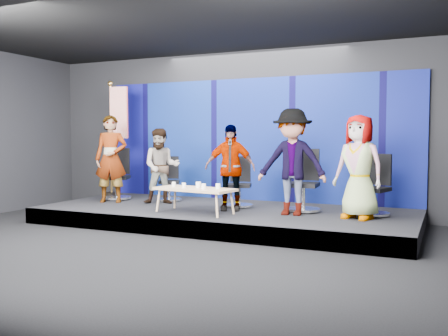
% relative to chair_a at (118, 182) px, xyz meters
% --- Properties ---
extents(ground, '(10.00, 10.00, 0.00)m').
position_rel_chair_a_xyz_m(ground, '(2.69, -2.82, -0.67)').
color(ground, black).
rests_on(ground, ground).
extents(room_walls, '(10.02, 8.02, 3.51)m').
position_rel_chair_a_xyz_m(room_walls, '(2.69, -2.82, 1.76)').
color(room_walls, black).
rests_on(room_walls, ground).
extents(riser, '(7.00, 3.00, 0.30)m').
position_rel_chair_a_xyz_m(riser, '(2.69, -0.32, -0.52)').
color(riser, black).
rests_on(riser, ground).
extents(backdrop, '(7.00, 0.08, 2.60)m').
position_rel_chair_a_xyz_m(backdrop, '(2.69, 1.13, 0.93)').
color(backdrop, '#0C085E').
rests_on(backdrop, riser).
extents(chair_a, '(0.82, 0.82, 1.11)m').
position_rel_chair_a_xyz_m(chair_a, '(0.00, 0.00, 0.00)').
color(chair_a, silver).
rests_on(chair_a, riser).
extents(panelist_a, '(0.77, 0.66, 1.80)m').
position_rel_chair_a_xyz_m(panelist_a, '(0.19, -0.47, 0.54)').
color(panelist_a, black).
rests_on(panelist_a, riser).
extents(chair_b, '(0.71, 0.71, 0.94)m').
position_rel_chair_a_xyz_m(chair_b, '(1.16, 0.23, -0.06)').
color(chair_b, silver).
rests_on(chair_b, riser).
extents(panelist_b, '(0.92, 0.85, 1.52)m').
position_rel_chair_a_xyz_m(panelist_b, '(1.27, -0.25, 0.40)').
color(panelist_b, black).
rests_on(panelist_b, riser).
extents(chair_c, '(0.68, 0.68, 0.97)m').
position_rel_chair_a_xyz_m(chair_c, '(2.87, 0.01, -0.05)').
color(chair_c, silver).
rests_on(chair_c, riser).
extents(panelist_c, '(1.00, 0.64, 1.58)m').
position_rel_chair_a_xyz_m(panelist_c, '(2.88, -0.49, 0.42)').
color(panelist_c, black).
rests_on(panelist_c, riser).
extents(chair_d, '(0.68, 0.68, 1.13)m').
position_rel_chair_a_xyz_m(chair_d, '(4.17, -0.06, 0.01)').
color(chair_d, silver).
rests_on(chair_d, riser).
extents(panelist_d, '(1.23, 0.75, 1.84)m').
position_rel_chair_a_xyz_m(panelist_d, '(4.09, -0.56, 0.55)').
color(panelist_d, black).
rests_on(panelist_d, riser).
extents(chair_e, '(0.75, 0.75, 1.06)m').
position_rel_chair_a_xyz_m(chair_e, '(5.39, -0.03, -0.02)').
color(chair_e, silver).
rests_on(chair_e, riser).
extents(panelist_e, '(0.96, 0.77, 1.71)m').
position_rel_chair_a_xyz_m(panelist_e, '(5.21, -0.50, 0.49)').
color(panelist_e, black).
rests_on(panelist_e, riser).
extents(coffee_table, '(1.53, 0.83, 0.45)m').
position_rel_chair_a_xyz_m(coffee_table, '(2.45, -1.07, 0.05)').
color(coffee_table, '#A1805E').
rests_on(coffee_table, riser).
extents(mug_a, '(0.07, 0.07, 0.08)m').
position_rel_chair_a_xyz_m(mug_a, '(1.97, -0.98, 0.12)').
color(mug_a, white).
rests_on(mug_a, coffee_table).
extents(mug_b, '(0.07, 0.07, 0.09)m').
position_rel_chair_a_xyz_m(mug_b, '(2.25, -1.10, 0.12)').
color(mug_b, white).
rests_on(mug_b, coffee_table).
extents(mug_c, '(0.09, 0.09, 0.11)m').
position_rel_chair_a_xyz_m(mug_c, '(2.50, -1.02, 0.14)').
color(mug_c, white).
rests_on(mug_c, coffee_table).
extents(mug_d, '(0.08, 0.08, 0.10)m').
position_rel_chair_a_xyz_m(mug_d, '(2.69, -1.18, 0.13)').
color(mug_d, white).
rests_on(mug_d, coffee_table).
extents(mug_e, '(0.08, 0.08, 0.09)m').
position_rel_chair_a_xyz_m(mug_e, '(2.91, -1.06, 0.13)').
color(mug_e, white).
rests_on(mug_e, coffee_table).
extents(flag_stand, '(0.60, 0.35, 2.60)m').
position_rel_chair_a_xyz_m(flag_stand, '(-0.23, 0.27, 1.01)').
color(flag_stand, black).
rests_on(flag_stand, riser).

